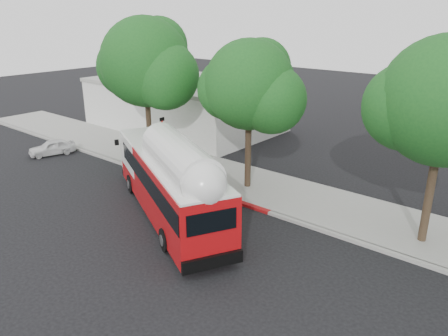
% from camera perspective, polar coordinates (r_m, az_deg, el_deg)
% --- Properties ---
extents(ground, '(120.00, 120.00, 0.00)m').
position_cam_1_polar(ground, '(21.30, -4.54, -8.00)').
color(ground, black).
rests_on(ground, ground).
extents(sidewalk, '(60.00, 5.00, 0.15)m').
position_cam_1_polar(sidewalk, '(25.86, 5.51, -2.66)').
color(sidewalk, gray).
rests_on(sidewalk, ground).
extents(curb_strip, '(60.00, 0.30, 0.15)m').
position_cam_1_polar(curb_strip, '(23.91, 1.97, -4.51)').
color(curb_strip, gray).
rests_on(curb_strip, ground).
extents(red_curb_segment, '(10.00, 0.32, 0.16)m').
position_cam_1_polar(red_curb_segment, '(25.70, -3.33, -2.74)').
color(red_curb_segment, maroon).
rests_on(red_curb_segment, ground).
extents(street_tree_left, '(6.67, 5.80, 9.74)m').
position_cam_1_polar(street_tree_left, '(29.07, -9.53, 12.99)').
color(street_tree_left, '#2D2116').
rests_on(street_tree_left, ground).
extents(street_tree_mid, '(5.75, 5.00, 8.62)m').
position_cam_1_polar(street_tree_mid, '(24.22, 4.19, 10.22)').
color(street_tree_mid, '#2D2116').
rests_on(street_tree_mid, ground).
extents(low_commercial_bldg, '(16.20, 10.20, 4.25)m').
position_cam_1_polar(low_commercial_bldg, '(39.42, -5.17, 8.35)').
color(low_commercial_bldg, silver).
rests_on(low_commercial_bldg, ground).
extents(transit_bus, '(12.21, 7.69, 3.73)m').
position_cam_1_polar(transit_bus, '(21.99, -7.14, -2.16)').
color(transit_bus, '#B00C0F').
rests_on(transit_bus, ground).
extents(parked_car, '(3.48, 2.30, 1.10)m').
position_cam_1_polar(parked_car, '(34.28, -21.54, 2.53)').
color(parked_car, silver).
rests_on(parked_car, ground).
extents(signal_pole, '(0.11, 0.36, 3.82)m').
position_cam_1_polar(signal_pole, '(27.48, -7.93, 2.78)').
color(signal_pole, red).
rests_on(signal_pole, ground).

